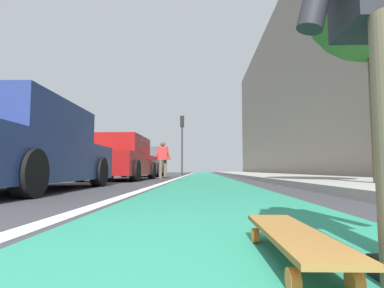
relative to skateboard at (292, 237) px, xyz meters
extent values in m
plane|color=#38383D|center=(9.10, 0.21, -0.09)|extent=(80.00, 80.00, 0.00)
cube|color=#288466|center=(23.10, 0.21, -0.09)|extent=(56.00, 2.00, 0.00)
cube|color=silver|center=(19.10, 1.36, -0.09)|extent=(52.00, 0.16, 0.01)
cube|color=#9E9B93|center=(17.10, -3.01, -0.03)|extent=(52.00, 3.20, 0.13)
cube|color=gray|center=(21.10, -5.71, 6.10)|extent=(40.00, 1.20, 12.39)
cylinder|color=orange|center=(0.30, 0.09, -0.06)|extent=(0.07, 0.03, 0.07)
cylinder|color=orange|center=(0.30, -0.08, -0.06)|extent=(0.07, 0.03, 0.07)
cylinder|color=orange|center=(-0.30, 0.08, -0.06)|extent=(0.07, 0.03, 0.07)
cylinder|color=orange|center=(-0.30, -0.09, -0.06)|extent=(0.07, 0.03, 0.07)
cube|color=silver|center=(0.30, 0.00, -0.01)|extent=(0.06, 0.12, 0.02)
cube|color=silver|center=(-0.30, 0.00, -0.01)|extent=(0.06, 0.12, 0.02)
cube|color=olive|center=(0.00, 0.00, 0.01)|extent=(0.84, 0.21, 0.02)
cube|color=navy|center=(3.90, 3.28, 0.42)|extent=(4.52, 1.83, 0.70)
cube|color=navy|center=(3.75, 3.28, 1.07)|extent=(2.50, 1.64, 0.60)
cube|color=#4C606B|center=(4.99, 3.30, 1.07)|extent=(0.07, 1.52, 0.51)
cylinder|color=black|center=(5.27, 4.13, 0.21)|extent=(0.61, 0.23, 0.60)
cylinder|color=black|center=(5.31, 2.49, 0.21)|extent=(0.61, 0.23, 0.60)
cylinder|color=black|center=(2.53, 2.43, 0.21)|extent=(0.61, 0.23, 0.60)
cube|color=maroon|center=(9.48, 3.13, 0.44)|extent=(4.61, 1.83, 0.70)
cube|color=maroon|center=(9.33, 3.13, 1.09)|extent=(2.55, 1.65, 0.60)
cube|color=#4C606B|center=(10.59, 3.11, 1.09)|extent=(0.07, 1.54, 0.51)
cylinder|color=black|center=(10.91, 3.94, 0.23)|extent=(0.65, 0.23, 0.64)
cylinder|color=black|center=(10.88, 2.27, 0.23)|extent=(0.65, 0.23, 0.64)
cylinder|color=black|center=(8.07, 3.98, 0.23)|extent=(0.65, 0.23, 0.64)
cylinder|color=black|center=(8.04, 2.32, 0.23)|extent=(0.65, 0.23, 0.64)
cube|color=#4C5156|center=(15.44, 3.36, 0.46)|extent=(4.28, 1.79, 0.70)
cube|color=#4C5156|center=(15.29, 3.36, 1.11)|extent=(2.36, 1.63, 0.60)
cube|color=#4C606B|center=(16.46, 3.37, 1.11)|extent=(0.06, 1.53, 0.51)
cylinder|color=black|center=(16.75, 4.20, 0.25)|extent=(0.68, 0.23, 0.68)
cylinder|color=black|center=(16.77, 2.55, 0.25)|extent=(0.68, 0.23, 0.68)
cylinder|color=black|center=(14.11, 4.17, 0.25)|extent=(0.68, 0.23, 0.68)
cylinder|color=black|center=(14.13, 2.52, 0.25)|extent=(0.68, 0.23, 0.68)
cylinder|color=#2D2D2D|center=(21.06, 1.76, 1.62)|extent=(0.12, 0.12, 3.43)
cube|color=black|center=(21.06, 1.76, 3.73)|extent=(0.24, 0.28, 0.80)
sphere|color=#360606|center=(21.19, 1.76, 3.99)|extent=(0.16, 0.16, 0.16)
sphere|color=gold|center=(21.19, 1.76, 3.73)|extent=(0.16, 0.16, 0.16)
sphere|color=black|center=(21.19, 1.76, 3.47)|extent=(0.16, 0.16, 0.16)
cylinder|color=brown|center=(4.09, -2.61, 1.20)|extent=(0.22, 0.22, 2.58)
cylinder|color=brown|center=(11.80, 1.87, 0.29)|extent=(0.13, 0.13, 0.76)
cylinder|color=brown|center=(11.56, 2.03, 0.29)|extent=(0.13, 0.13, 0.76)
cube|color=black|center=(11.80, 1.87, -0.06)|extent=(0.24, 0.09, 0.06)
cube|color=#B22D2D|center=(11.69, 1.96, 0.94)|extent=(0.22, 0.37, 0.56)
cylinder|color=#B22D2D|center=(11.69, 1.74, 0.94)|extent=(0.08, 0.22, 0.56)
cylinder|color=#B22D2D|center=(11.69, 2.18, 0.94)|extent=(0.08, 0.22, 0.56)
sphere|color=brown|center=(11.69, 1.96, 1.32)|extent=(0.20, 0.20, 0.20)
camera|label=1|loc=(-1.22, 0.34, 0.25)|focal=29.40mm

